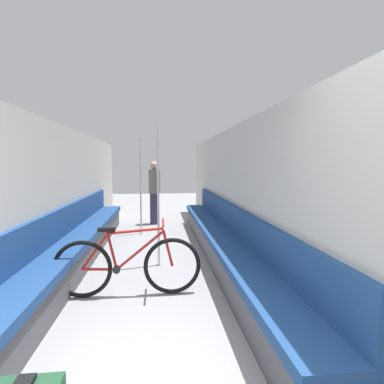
% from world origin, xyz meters
% --- Properties ---
extents(wall_left, '(0.10, 10.38, 2.19)m').
position_xyz_m(wall_left, '(-1.41, 3.59, 1.10)').
color(wall_left, beige).
rests_on(wall_left, ground).
extents(wall_right, '(0.10, 10.38, 2.19)m').
position_xyz_m(wall_right, '(1.41, 3.59, 1.10)').
color(wall_right, beige).
rests_on(wall_right, ground).
extents(bench_seat_row_left, '(0.49, 6.54, 0.92)m').
position_xyz_m(bench_seat_row_left, '(-1.15, 3.57, 0.31)').
color(bench_seat_row_left, '#4C4C51').
rests_on(bench_seat_row_left, ground).
extents(bench_seat_row_right, '(0.49, 6.54, 0.92)m').
position_xyz_m(bench_seat_row_right, '(1.15, 3.57, 0.31)').
color(bench_seat_row_right, '#4C4C51').
rests_on(bench_seat_row_right, ground).
extents(bicycle, '(1.75, 0.46, 0.89)m').
position_xyz_m(bicycle, '(-0.24, 2.45, 0.37)').
color(bicycle, black).
rests_on(bicycle, ground).
extents(grab_pole_near, '(0.08, 0.08, 2.17)m').
position_xyz_m(grab_pole_near, '(0.13, 3.50, 1.06)').
color(grab_pole_near, gray).
rests_on(grab_pole_near, ground).
extents(grab_pole_far, '(0.08, 0.08, 2.17)m').
position_xyz_m(grab_pole_far, '(-0.27, 5.68, 1.06)').
color(grab_pole_far, gray).
rests_on(grab_pole_far, ground).
extents(passenger_standing, '(0.30, 0.30, 1.65)m').
position_xyz_m(passenger_standing, '(0.02, 6.78, 0.85)').
color(passenger_standing, '#332D4C').
rests_on(passenger_standing, ground).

